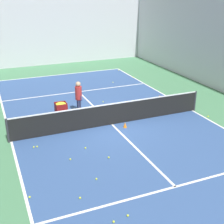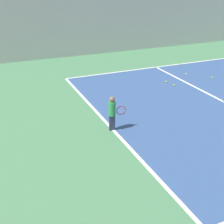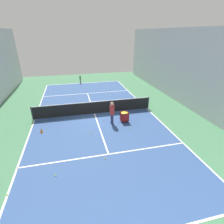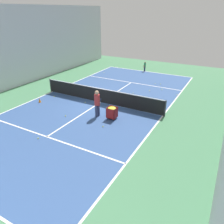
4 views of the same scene
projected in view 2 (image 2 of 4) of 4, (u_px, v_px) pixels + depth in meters
name	position (u px, v px, depth m)	size (l,w,h in m)	color
line_baseline_near	(107.00, 123.00, 9.61)	(9.45, 0.10, 0.00)	white
line_service_near	(223.00, 101.00, 11.22)	(9.45, 0.10, 0.00)	white
player_near_baseline	(113.00, 111.00, 8.99)	(0.24, 0.55, 1.05)	#2D3351
tennis_ball_5	(186.00, 74.00, 14.06)	(0.07, 0.07, 0.07)	yellow
tennis_ball_7	(174.00, 85.00, 12.71)	(0.07, 0.07, 0.07)	yellow
tennis_ball_11	(212.00, 77.00, 13.64)	(0.07, 0.07, 0.07)	yellow
tennis_ball_16	(166.00, 82.00, 13.09)	(0.07, 0.07, 0.07)	yellow
tennis_ball_18	(180.00, 64.00, 15.52)	(0.07, 0.07, 0.07)	yellow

